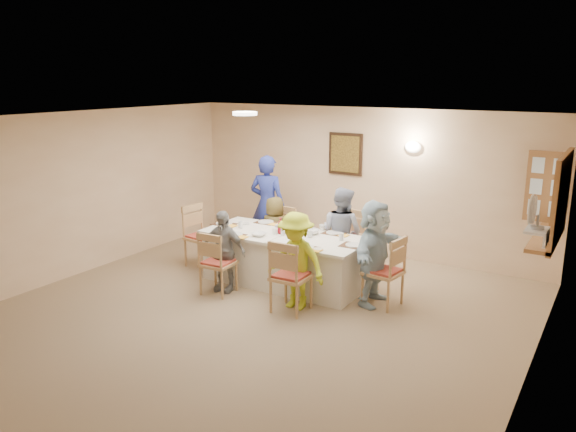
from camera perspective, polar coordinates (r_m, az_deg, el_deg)
The scene contains 49 objects.
ground at distance 7.19m, azimuth -4.53°, elevation -10.69°, with size 7.00×7.00×0.00m, color #9C8567.
room_walls at distance 6.70m, azimuth -4.78°, elevation 1.17°, with size 7.00×7.00×7.00m.
wall_picture at distance 9.76m, azimuth 5.85°, elevation 6.29°, with size 0.62×0.05×0.72m.
wall_sconce at distance 9.26m, azimuth 12.57°, elevation 6.87°, with size 0.26×0.09×0.18m, color white.
ceiling_light at distance 8.35m, azimuth -4.41°, elevation 10.34°, with size 0.36×0.36×0.05m, color white.
serving_hatch at distance 7.84m, azimuth 25.98°, elevation 1.56°, with size 0.06×1.50×1.15m, color brown.
hatch_sill at distance 7.97m, azimuth 24.72°, elevation -2.02°, with size 0.30×1.50×0.05m, color brown.
shutter_door at distance 8.61m, azimuth 24.79°, elevation 2.69°, with size 0.55×0.04×1.00m, color brown.
fan_shelf at distance 6.56m, azimuth 23.96°, elevation -1.33°, with size 0.22×0.36×0.03m, color white.
desk_fan at distance 6.53m, azimuth 23.83°, elevation -0.02°, with size 0.30×0.30×0.28m, color #A5A5A8, non-canonical shape.
dining_table at distance 8.29m, azimuth -0.38°, elevation -4.40°, with size 2.43×1.03×0.76m, color white.
chair_back_left at distance 9.22m, azimuth -0.94°, elevation -1.98°, with size 0.44×0.44×0.92m, color tan, non-canonical shape.
chair_back_right at distance 8.65m, azimuth 5.80°, elevation -2.80°, with size 0.49×0.49×1.01m, color tan, non-canonical shape.
chair_front_left at distance 7.97m, azimuth -7.11°, elevation -4.65°, with size 0.44×0.44×0.92m, color tan, non-canonical shape.
chair_front_right at distance 7.31m, azimuth 0.32°, elevation -6.02°, with size 0.47×0.47×0.98m, color tan, non-canonical shape.
chair_left_end at distance 9.13m, azimuth -8.69°, elevation -2.03°, with size 0.48×0.48×1.00m, color tan, non-canonical shape.
chair_right_end at distance 7.60m, azimuth 9.65°, elevation -5.50°, with size 0.47×0.47×0.97m, color tan, non-canonical shape.
diner_back_left at distance 9.09m, azimuth -1.35°, elevation -1.52°, with size 0.57×0.39×1.13m, color brown.
diner_back_right at distance 8.49m, azimuth 5.48°, elevation -1.73°, with size 0.77×0.65×1.41m, color #8F97B3.
diner_front_left at distance 8.02m, azimuth -6.61°, elevation -3.55°, with size 0.73×0.39×1.18m, color gray.
diner_front_right at distance 7.36m, azimuth 0.81°, elevation -4.58°, with size 0.86×0.52×1.30m, color #C3D925.
diner_right_end at distance 7.57m, azimuth 8.81°, elevation -3.69°, with size 0.47×1.34×1.43m, color silver.
caregiver at distance 9.64m, azimuth -2.10°, elevation 1.17°, with size 0.68×0.51×1.71m, color #273494.
placemat_fl at distance 8.17m, azimuth -5.52°, elevation -1.93°, with size 0.33×0.24×0.01m, color #472B19.
plate_fl at distance 8.17m, azimuth -5.53°, elevation -1.86°, with size 0.26×0.26×0.02m, color white.
napkin_fl at distance 8.03m, azimuth -4.71°, elevation -2.15°, with size 0.15×0.15×0.01m, color yellow.
placemat_fr at distance 7.54m, azimuth 1.82°, elevation -3.24°, with size 0.33×0.24×0.01m, color #472B19.
plate_fr at distance 7.54m, azimuth 1.82°, elevation -3.17°, with size 0.23×0.23×0.01m, color white.
napkin_fr at distance 7.41m, azimuth 2.84°, elevation -3.50°, with size 0.15×0.15×0.01m, color yellow.
placemat_bl at distance 8.83m, azimuth -2.27°, elevation -0.66°, with size 0.33×0.25×0.01m, color #472B19.
plate_bl at distance 8.83m, azimuth -2.27°, elevation -0.60°, with size 0.24×0.24×0.02m, color white.
napkin_bl at distance 8.70m, azimuth -1.46°, elevation -0.84°, with size 0.14×0.14×0.01m, color yellow.
placemat_br at distance 8.25m, azimuth 4.70°, elevation -1.75°, with size 0.33×0.24×0.01m, color #472B19.
plate_br at distance 8.25m, azimuth 4.70°, elevation -1.69°, with size 0.23×0.23×0.01m, color white.
napkin_br at distance 8.13m, azimuth 5.67°, elevation -1.97°, with size 0.14×0.14×0.01m, color yellow.
placemat_le at distance 8.79m, azimuth -6.50°, elevation -0.82°, with size 0.36×0.27×0.01m, color #472B19.
plate_le at distance 8.78m, azimuth -6.50°, elevation -0.75°, with size 0.26×0.26×0.02m, color white.
napkin_le at distance 8.64m, azimuth -5.76°, elevation -1.01°, with size 0.14×0.14×0.01m, color yellow.
placemat_re at distance 7.67m, azimuth 6.75°, elevation -3.02°, with size 0.37×0.27×0.01m, color #472B19.
plate_re at distance 7.67m, azimuth 6.76°, elevation -2.95°, with size 0.24×0.24×0.02m, color white.
napkin_re at distance 7.56m, azimuth 7.84°, elevation -3.27°, with size 0.14×0.14×0.01m, color yellow.
teacup_a at distance 8.33m, azimuth -6.23°, elevation -1.34°, with size 0.14×0.14×0.09m, color white.
teacup_b at distance 8.40m, azimuth 3.50°, elevation -1.17°, with size 0.12×0.12×0.09m, color white.
bowl_a at distance 8.09m, azimuth -2.97°, elevation -1.87°, with size 0.21×0.21×0.05m, color white.
bowl_b at distance 8.19m, azimuth 2.41°, elevation -1.61°, with size 0.27×0.27×0.07m, color white.
condiment_ketchup at distance 8.18m, azimuth -0.75°, elevation -0.99°, with size 0.10×0.10×0.24m, color #A90E1D.
condiment_brown at distance 8.21m, azimuth 0.05°, elevation -1.01°, with size 0.13×0.13×0.22m, color #421A11.
condiment_malt at distance 8.08m, azimuth 0.55°, elevation -1.49°, with size 0.15×0.15×0.16m, color #421A11.
drinking_glass at distance 8.28m, azimuth -1.09°, elevation -1.27°, with size 0.07×0.07×0.11m, color silver.
Camera 1 is at (3.86, -5.27, 3.00)m, focal length 35.00 mm.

